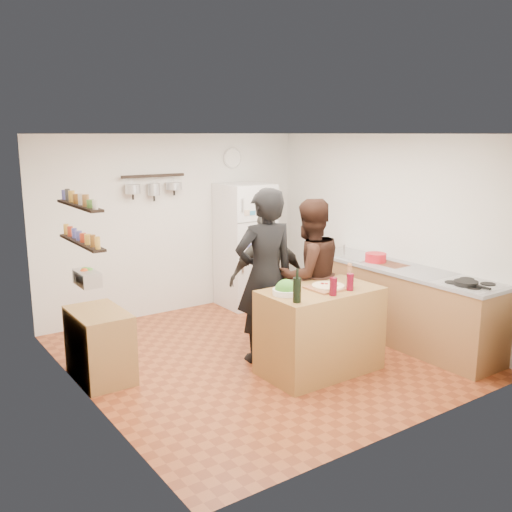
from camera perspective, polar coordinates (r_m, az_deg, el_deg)
room_shell at (r=6.64m, az=-1.42°, el=1.28°), size 4.20×4.20×4.20m
prep_island at (r=6.14m, az=6.42°, el=-7.42°), size 1.25×0.72×0.91m
pizza_board at (r=6.04m, az=7.22°, el=-3.15°), size 0.42×0.34×0.02m
pizza at (r=6.03m, az=7.22°, el=-2.98°), size 0.34×0.34×0.02m
salad_bowl at (r=5.77m, az=3.05°, el=-3.60°), size 0.28×0.28×0.06m
wine_bottle at (r=5.50m, az=4.12°, el=-3.42°), size 0.08×0.08×0.24m
wine_glass_near at (r=5.77m, az=7.73°, el=-3.04°), size 0.08×0.08×0.18m
wine_glass_far at (r=5.98m, az=9.39°, el=-2.58°), size 0.07×0.07×0.18m
pepper_mill at (r=6.31m, az=9.32°, el=-1.83°), size 0.05×0.05×0.17m
salt_canister at (r=6.10m, az=9.40°, el=-2.60°), size 0.07×0.07×0.12m
person_left at (r=6.27m, az=0.90°, el=-1.99°), size 0.77×0.56×1.94m
person_center at (r=6.60m, az=5.31°, el=-2.01°), size 0.92×0.74×1.79m
person_back at (r=6.83m, az=1.17°, el=-2.33°), size 1.01×0.68×1.59m
counter_run at (r=7.24m, az=14.17°, el=-4.69°), size 0.63×2.63×0.90m
stove_top at (r=6.57m, az=20.61°, el=-2.69°), size 0.60×0.62×0.02m
skillet at (r=6.47m, az=20.27°, el=-2.57°), size 0.25×0.25×0.05m
sink at (r=7.69m, az=9.60°, el=0.07°), size 0.50×0.80×0.03m
cutting_board at (r=7.24m, az=13.32°, el=-0.89°), size 0.30×0.40×0.02m
red_bowl at (r=7.33m, az=11.88°, el=-0.15°), size 0.26×0.26×0.11m
fridge at (r=8.34m, az=-1.10°, el=1.08°), size 0.70×0.68×1.80m
wall_clock at (r=8.47m, az=-2.39°, el=9.77°), size 0.30×0.03×0.30m
spice_shelf_lower at (r=5.61m, az=-17.04°, el=1.30°), size 0.12×1.00×0.02m
spice_shelf_upper at (r=5.55m, az=-17.27°, el=4.84°), size 0.12×1.00×0.02m
produce_basket at (r=5.69m, az=-16.54°, el=-2.13°), size 0.18×0.35×0.14m
side_table at (r=6.17m, az=-15.35°, el=-8.57°), size 0.50×0.80×0.73m
pot_rack at (r=7.79m, az=-10.23°, el=7.90°), size 0.90×0.04×0.04m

